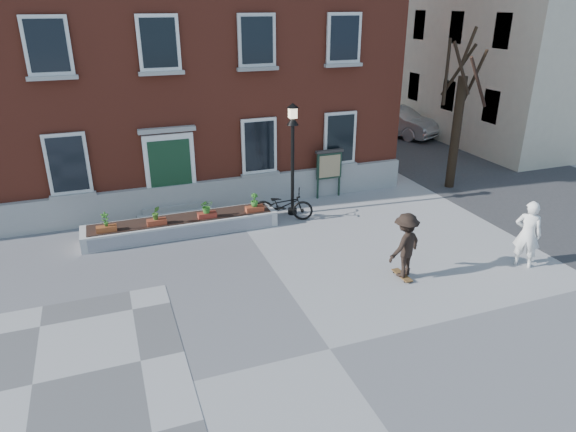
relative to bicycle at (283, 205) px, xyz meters
name	(u,v)px	position (x,y,z in m)	size (l,w,h in m)	color
ground	(330,349)	(-1.47, -7.12, -0.54)	(100.00, 100.00, 0.00)	gray
checker_patch	(32,385)	(-7.47, -6.12, -0.53)	(6.00, 6.00, 0.01)	#525254
bicycle	(283,205)	(0.00, 0.00, 0.00)	(0.71, 2.05, 1.08)	black
parked_car	(396,121)	(10.07, 9.27, 0.26)	(1.69, 4.85, 1.60)	#B4B6B9
bystander	(528,234)	(5.31, -5.51, 0.45)	(0.72, 0.47, 1.97)	white
brick_building	(141,20)	(-3.47, 6.86, 5.76)	(18.40, 10.85, 12.60)	brown
planter_assembly	(182,225)	(-3.45, 0.06, -0.23)	(6.20, 1.12, 1.15)	silver
bare_tree	(458,119)	(7.54, 0.89, 2.25)	(1.83, 1.83, 6.16)	black
side_street	(467,1)	(16.53, 12.67, 6.48)	(15.20, 36.00, 14.50)	#3A3A3D
lamp_post	(293,144)	(0.49, 0.38, 2.00)	(0.40, 0.40, 3.93)	black
notice_board	(329,166)	(2.39, 1.50, 0.72)	(1.10, 0.16, 1.87)	#193224
skateboarder	(405,245)	(1.71, -4.92, 0.44)	(1.34, 1.07, 1.88)	brown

